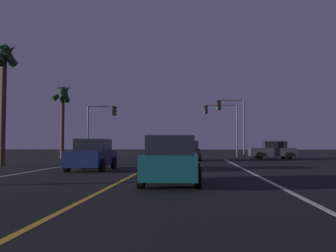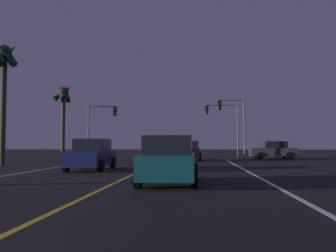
# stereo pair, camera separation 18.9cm
# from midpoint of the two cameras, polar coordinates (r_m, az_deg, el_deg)

# --- Properties ---
(lane_edge_right) EXTENTS (0.16, 38.11, 0.01)m
(lane_edge_right) POSITION_cam_midpoint_polar(r_m,az_deg,el_deg) (15.08, 15.02, -8.10)
(lane_edge_right) COLOR silver
(lane_edge_right) RESTS_ON ground
(lane_center_divider) EXTENTS (0.16, 38.11, 0.01)m
(lane_center_divider) POSITION_cam_midpoint_polar(r_m,az_deg,el_deg) (15.11, -6.54, -8.17)
(lane_center_divider) COLOR gold
(lane_center_divider) RESTS_ON ground
(car_oncoming) EXTENTS (2.02, 4.30, 1.70)m
(car_oncoming) POSITION_cam_midpoint_polar(r_m,az_deg,el_deg) (20.41, -11.57, -4.45)
(car_oncoming) COLOR black
(car_oncoming) RESTS_ON ground
(car_lead_same_lane) EXTENTS (2.02, 4.30, 1.70)m
(car_lead_same_lane) POSITION_cam_midpoint_polar(r_m,az_deg,el_deg) (12.95, 0.59, -5.45)
(car_lead_same_lane) COLOR black
(car_lead_same_lane) RESTS_ON ground
(car_crossing_side) EXTENTS (4.30, 2.02, 1.70)m
(car_crossing_side) POSITION_cam_midpoint_polar(r_m,az_deg,el_deg) (36.87, 16.23, -3.67)
(car_crossing_side) COLOR black
(car_crossing_side) RESTS_ON ground
(car_ahead_far) EXTENTS (2.02, 4.30, 1.70)m
(car_ahead_far) POSITION_cam_midpoint_polar(r_m,az_deg,el_deg) (31.52, 3.49, -3.93)
(car_ahead_far) COLOR black
(car_ahead_far) RESTS_ON ground
(traffic_light_near_right) EXTENTS (2.58, 0.36, 5.58)m
(traffic_light_near_right) POSITION_cam_midpoint_polar(r_m,az_deg,el_deg) (34.59, 10.04, 1.64)
(traffic_light_near_right) COLOR #4C4C51
(traffic_light_near_right) RESTS_ON ground
(traffic_light_near_left) EXTENTS (2.87, 0.36, 5.10)m
(traffic_light_near_left) POSITION_cam_midpoint_polar(r_m,az_deg,el_deg) (35.54, -10.02, 1.02)
(traffic_light_near_left) COLOR #4C4C51
(traffic_light_near_left) RESTS_ON ground
(traffic_light_far_right) EXTENTS (3.61, 0.36, 5.69)m
(traffic_light_far_right) POSITION_cam_midpoint_polar(r_m,az_deg,el_deg) (40.03, 8.56, 1.21)
(traffic_light_far_right) COLOR #4C4C51
(traffic_light_far_right) RESTS_ON ground
(street_lamp_right_near) EXTENTS (2.13, 0.44, 7.08)m
(street_lamp_right_near) POSITION_cam_midpoint_polar(r_m,az_deg,el_deg) (13.14, 24.37, 11.32)
(street_lamp_right_near) COLOR #4C4C51
(street_lamp_right_near) RESTS_ON ground
(palm_tree_left_mid) EXTENTS (2.09, 2.01, 8.35)m
(palm_tree_left_mid) POSITION_cam_midpoint_polar(r_m,az_deg,el_deg) (26.79, -23.96, 8.68)
(palm_tree_left_mid) COLOR #473826
(palm_tree_left_mid) RESTS_ON ground
(palm_tree_left_far) EXTENTS (2.16, 2.32, 7.30)m
(palm_tree_left_far) POSITION_cam_midpoint_polar(r_m,az_deg,el_deg) (36.72, -15.83, 4.13)
(palm_tree_left_far) COLOR #473826
(palm_tree_left_far) RESTS_ON ground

